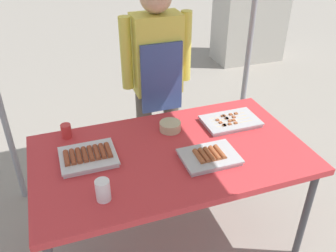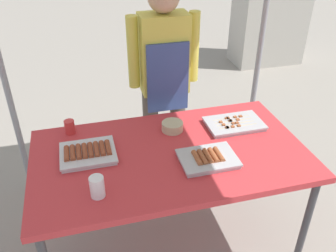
# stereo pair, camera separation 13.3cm
# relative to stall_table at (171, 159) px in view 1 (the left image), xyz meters

# --- Properties ---
(ground_plane) EXTENTS (18.00, 18.00, 0.00)m
(ground_plane) POSITION_rel_stall_table_xyz_m (0.00, 0.00, -0.70)
(ground_plane) COLOR gray
(stall_table) EXTENTS (1.60, 0.90, 0.75)m
(stall_table) POSITION_rel_stall_table_xyz_m (0.00, 0.00, 0.00)
(stall_table) COLOR #C63338
(stall_table) RESTS_ON ground
(tray_grilled_sausages) EXTENTS (0.31, 0.27, 0.05)m
(tray_grilled_sausages) POSITION_rel_stall_table_xyz_m (-0.47, 0.08, 0.07)
(tray_grilled_sausages) COLOR silver
(tray_grilled_sausages) RESTS_ON stall_table
(tray_meat_skewers) EXTENTS (0.37, 0.24, 0.04)m
(tray_meat_skewers) POSITION_rel_stall_table_xyz_m (0.48, 0.17, 0.07)
(tray_meat_skewers) COLOR #ADADB2
(tray_meat_skewers) RESTS_ON stall_table
(tray_pork_links) EXTENTS (0.32, 0.24, 0.05)m
(tray_pork_links) POSITION_rel_stall_table_xyz_m (0.18, -0.14, 0.07)
(tray_pork_links) COLOR #ADADB2
(tray_pork_links) RESTS_ON stall_table
(condiment_bowl) EXTENTS (0.14, 0.14, 0.06)m
(condiment_bowl) POSITION_rel_stall_table_xyz_m (0.08, 0.23, 0.08)
(condiment_bowl) COLOR #BFB28C
(condiment_bowl) RESTS_ON stall_table
(drink_cup_near_edge) EXTENTS (0.07, 0.07, 0.11)m
(drink_cup_near_edge) POSITION_rel_stall_table_xyz_m (-0.44, -0.26, 0.11)
(drink_cup_near_edge) COLOR white
(drink_cup_near_edge) RESTS_ON stall_table
(drink_cup_by_wok) EXTENTS (0.06, 0.06, 0.09)m
(drink_cup_by_wok) POSITION_rel_stall_table_xyz_m (-0.56, 0.36, 0.10)
(drink_cup_by_wok) COLOR red
(drink_cup_by_wok) RESTS_ON stall_table
(vendor_woman) EXTENTS (0.52, 0.23, 1.58)m
(vendor_woman) POSITION_rel_stall_table_xyz_m (0.15, 0.71, 0.24)
(vendor_woman) COLOR #595147
(vendor_woman) RESTS_ON ground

